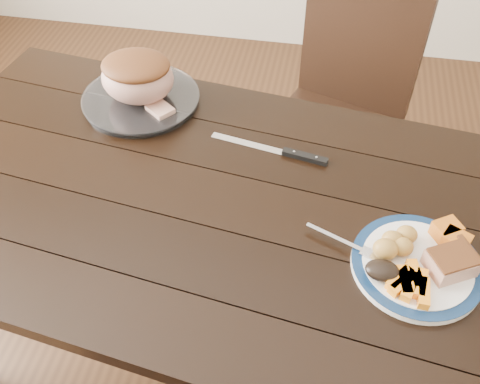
% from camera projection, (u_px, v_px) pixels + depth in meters
% --- Properties ---
extents(ground, '(4.00, 4.00, 0.00)m').
position_uv_depth(ground, '(218.00, 346.00, 1.83)').
color(ground, '#472B16').
rests_on(ground, ground).
extents(dining_table, '(1.71, 1.11, 0.75)m').
position_uv_depth(dining_table, '(211.00, 221.00, 1.36)').
color(dining_table, black).
rests_on(dining_table, ground).
extents(chair_far, '(0.54, 0.54, 0.93)m').
position_uv_depth(chair_far, '(342.00, 105.00, 1.92)').
color(chair_far, black).
rests_on(chair_far, ground).
extents(dinner_plate, '(0.28, 0.28, 0.02)m').
position_uv_depth(dinner_plate, '(416.00, 266.00, 1.14)').
color(dinner_plate, white).
rests_on(dinner_plate, dining_table).
extents(plate_rim, '(0.28, 0.28, 0.02)m').
position_uv_depth(plate_rim, '(417.00, 264.00, 1.13)').
color(plate_rim, '#0E2649').
rests_on(plate_rim, dinner_plate).
extents(serving_platter, '(0.33, 0.33, 0.02)m').
position_uv_depth(serving_platter, '(141.00, 100.00, 1.55)').
color(serving_platter, white).
rests_on(serving_platter, dining_table).
extents(pork_slice, '(0.12, 0.11, 0.04)m').
position_uv_depth(pork_slice, '(451.00, 263.00, 1.10)').
color(pork_slice, tan).
rests_on(pork_slice, dinner_plate).
extents(roasted_potatoes, '(0.10, 0.10, 0.05)m').
position_uv_depth(roasted_potatoes, '(395.00, 243.00, 1.14)').
color(roasted_potatoes, gold).
rests_on(roasted_potatoes, dinner_plate).
extents(carrot_batons, '(0.09, 0.11, 0.02)m').
position_uv_depth(carrot_batons, '(411.00, 283.00, 1.08)').
color(carrot_batons, orange).
rests_on(carrot_batons, dinner_plate).
extents(pumpkin_wedges, '(0.09, 0.09, 0.04)m').
position_uv_depth(pumpkin_wedges, '(451.00, 236.00, 1.16)').
color(pumpkin_wedges, orange).
rests_on(pumpkin_wedges, dinner_plate).
extents(dark_mushroom, '(0.07, 0.05, 0.03)m').
position_uv_depth(dark_mushroom, '(382.00, 270.00, 1.10)').
color(dark_mushroom, black).
rests_on(dark_mushroom, dinner_plate).
extents(fork, '(0.17, 0.08, 0.00)m').
position_uv_depth(fork, '(349.00, 244.00, 1.16)').
color(fork, silver).
rests_on(fork, dinner_plate).
extents(roast_joint, '(0.20, 0.18, 0.13)m').
position_uv_depth(roast_joint, '(138.00, 78.00, 1.49)').
color(roast_joint, tan).
rests_on(roast_joint, serving_platter).
extents(cut_slice, '(0.09, 0.09, 0.02)m').
position_uv_depth(cut_slice, '(160.00, 110.00, 1.49)').
color(cut_slice, tan).
rests_on(cut_slice, serving_platter).
extents(carving_knife, '(0.32, 0.08, 0.01)m').
position_uv_depth(carving_knife, '(290.00, 153.00, 1.39)').
color(carving_knife, silver).
rests_on(carving_knife, dining_table).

